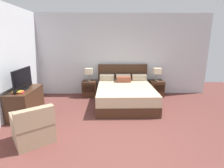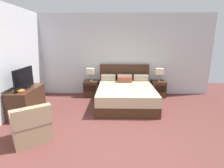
% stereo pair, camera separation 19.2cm
% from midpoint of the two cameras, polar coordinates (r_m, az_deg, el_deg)
% --- Properties ---
extents(ground_plane, '(10.23, 10.23, 0.00)m').
position_cam_midpoint_polar(ground_plane, '(3.43, 3.50, -20.29)').
color(ground_plane, brown).
extents(wall_back, '(6.63, 0.06, 2.82)m').
position_cam_midpoint_polar(wall_back, '(6.29, 2.55, 9.38)').
color(wall_back, silver).
rests_on(wall_back, ground).
extents(wall_left, '(0.06, 5.21, 2.82)m').
position_cam_midpoint_polar(wall_left, '(5.00, -30.42, 6.20)').
color(wall_left, silver).
rests_on(wall_left, ground).
extents(bed, '(1.75, 2.14, 1.10)m').
position_cam_midpoint_polar(bed, '(5.45, 5.44, -3.25)').
color(bed, '#422819').
rests_on(bed, ground).
extents(nightstand_left, '(0.48, 0.47, 0.55)m').
position_cam_midpoint_polar(nightstand_left, '(6.22, -5.98, -1.40)').
color(nightstand_left, '#422819').
rests_on(nightstand_left, ground).
extents(nightstand_right, '(0.48, 0.47, 0.55)m').
position_cam_midpoint_polar(nightstand_right, '(6.36, 15.63, -1.49)').
color(nightstand_right, '#422819').
rests_on(nightstand_right, ground).
extents(table_lamp_left, '(0.25, 0.25, 0.45)m').
position_cam_midpoint_polar(table_lamp_left, '(6.08, -6.13, 4.20)').
color(table_lamp_left, gray).
rests_on(table_lamp_left, nightstand_left).
extents(table_lamp_right, '(0.25, 0.25, 0.45)m').
position_cam_midpoint_polar(table_lamp_right, '(6.23, 16.00, 3.97)').
color(table_lamp_right, gray).
rests_on(table_lamp_right, nightstand_right).
extents(dresser, '(0.55, 1.17, 0.70)m').
position_cam_midpoint_polar(dresser, '(5.18, -25.06, -4.91)').
color(dresser, '#422819').
rests_on(dresser, ground).
extents(tv, '(0.18, 0.93, 0.54)m').
position_cam_midpoint_polar(tv, '(5.01, -25.85, 1.56)').
color(tv, black).
rests_on(tv, dresser).
extents(book_red_cover, '(0.28, 0.23, 0.03)m').
position_cam_midpoint_polar(book_red_cover, '(4.79, -27.07, -2.19)').
color(book_red_cover, '#B7282D').
rests_on(book_red_cover, dresser).
extents(book_blue_cover, '(0.23, 0.20, 0.03)m').
position_cam_midpoint_polar(book_blue_cover, '(4.79, -27.25, -1.89)').
color(book_blue_cover, gold).
rests_on(book_blue_cover, book_red_cover).
extents(armchair_by_window, '(0.96, 0.96, 0.76)m').
position_cam_midpoint_polar(armchair_by_window, '(3.84, -23.49, -12.59)').
color(armchair_by_window, '#9E8466').
rests_on(armchair_by_window, ground).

